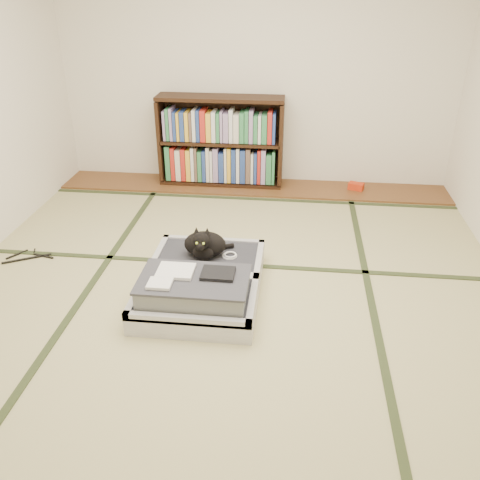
# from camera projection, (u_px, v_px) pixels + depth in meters

# --- Properties ---
(floor) EXTENTS (4.50, 4.50, 0.00)m
(floor) POSITION_uv_depth(u_px,v_px,m) (227.00, 294.00, 3.59)
(floor) COLOR #C5C383
(floor) RESTS_ON ground
(wood_strip) EXTENTS (4.00, 0.50, 0.02)m
(wood_strip) POSITION_uv_depth(u_px,v_px,m) (253.00, 187.00, 5.34)
(wood_strip) COLOR brown
(wood_strip) RESTS_ON ground
(red_item) EXTENTS (0.17, 0.14, 0.07)m
(red_item) POSITION_uv_depth(u_px,v_px,m) (356.00, 186.00, 5.24)
(red_item) COLOR red
(red_item) RESTS_ON wood_strip
(room_shell) EXTENTS (4.50, 4.50, 4.50)m
(room_shell) POSITION_uv_depth(u_px,v_px,m) (224.00, 81.00, 2.90)
(room_shell) COLOR white
(room_shell) RESTS_ON ground
(tatami_borders) EXTENTS (4.00, 4.50, 0.01)m
(tatami_borders) POSITION_uv_depth(u_px,v_px,m) (236.00, 259.00, 4.02)
(tatami_borders) COLOR #2D381E
(tatami_borders) RESTS_ON ground
(bookcase) EXTENTS (1.28, 0.29, 0.92)m
(bookcase) POSITION_uv_depth(u_px,v_px,m) (221.00, 143.00, 5.23)
(bookcase) COLOR black
(bookcase) RESTS_ON wood_strip
(suitcase) EXTENTS (0.80, 1.07, 0.31)m
(suitcase) POSITION_uv_depth(u_px,v_px,m) (201.00, 284.00, 3.50)
(suitcase) COLOR silver
(suitcase) RESTS_ON floor
(cat) EXTENTS (0.36, 0.36, 0.29)m
(cat) POSITION_uv_depth(u_px,v_px,m) (205.00, 245.00, 3.69)
(cat) COLOR black
(cat) RESTS_ON suitcase
(cable_coil) EXTENTS (0.11, 0.11, 0.03)m
(cable_coil) POSITION_uv_depth(u_px,v_px,m) (230.00, 255.00, 3.74)
(cable_coil) COLOR white
(cable_coil) RESTS_ON suitcase
(hanger) EXTENTS (0.37, 0.26, 0.01)m
(hanger) POSITION_uv_depth(u_px,v_px,m) (29.00, 257.00, 4.04)
(hanger) COLOR black
(hanger) RESTS_ON floor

